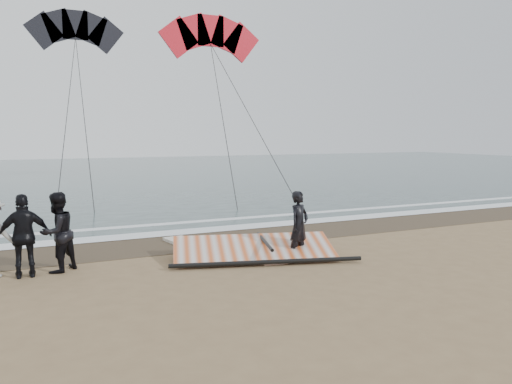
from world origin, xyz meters
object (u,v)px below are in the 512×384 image
(board_white, at_px, (264,253))
(board_cream, at_px, (191,245))
(man_main, at_px, (299,225))
(sail_rig, at_px, (250,251))

(board_white, height_order, board_cream, board_cream)
(man_main, height_order, board_white, man_main)
(man_main, relative_size, board_white, 0.80)
(man_main, relative_size, board_cream, 0.74)
(sail_rig, bearing_deg, board_cream, 117.09)
(man_main, bearing_deg, board_white, 107.13)
(man_main, bearing_deg, sail_rig, 129.92)
(sail_rig, bearing_deg, man_main, -23.62)
(board_white, relative_size, sail_rig, 0.47)
(board_cream, bearing_deg, man_main, -59.47)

